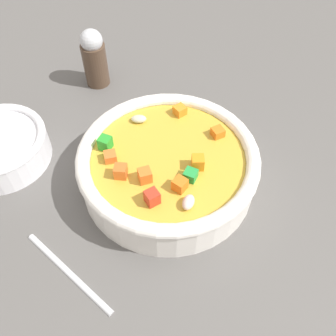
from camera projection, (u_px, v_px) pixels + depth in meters
ground_plane at (168, 185)px, 47.28cm from camera, size 140.00×140.00×2.00cm
soup_bowl_main at (168, 166)px, 44.25cm from camera, size 21.21×21.21×6.05cm
spoon at (118, 319)px, 35.60cm from camera, size 13.38×18.49×0.94cm
pepper_shaker at (94, 58)px, 55.07cm from camera, size 3.59×3.59×8.93cm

